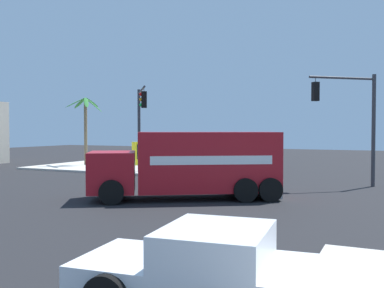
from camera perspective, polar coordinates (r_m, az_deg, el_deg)
ground_plane at (r=19.73m, az=0.44°, el=-6.83°), size 100.00×100.00×0.00m
sidewalk_corner_far at (r=36.28m, az=-9.11°, el=-2.76°), size 11.28×11.28×0.14m
delivery_truck at (r=18.95m, az=-0.05°, el=-2.62°), size 6.36×8.15×2.88m
traffic_light_primary at (r=24.14m, az=20.26°, el=3.79°), size 2.59×3.03×5.87m
traffic_light_secondary at (r=28.34m, az=-6.70°, el=3.59°), size 3.94×2.89×5.56m
pickup_white at (r=7.47m, az=4.62°, el=-15.73°), size 2.67×5.37×1.38m
sedan_black at (r=31.82m, az=6.30°, el=-2.39°), size 2.27×4.41×1.31m
vending_machine_red at (r=35.79m, az=-6.92°, el=-1.21°), size 1.16×1.12×1.85m
vending_machine_blue at (r=37.67m, az=-6.18°, el=-1.06°), size 1.08×1.14×1.85m
palm_tree_far at (r=36.60m, az=-13.66°, el=3.06°), size 2.95×2.92×5.47m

